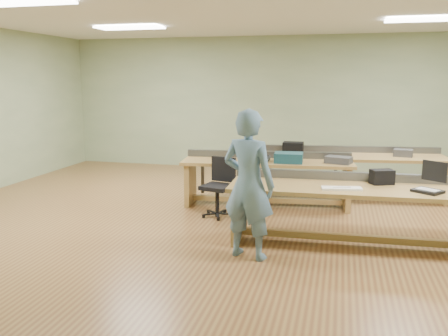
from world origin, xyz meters
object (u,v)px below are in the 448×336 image
(workbench_mid, at_px, (267,172))
(drinks_can, at_px, (244,157))
(camera_bag, at_px, (382,177))
(mug, at_px, (267,158))
(person, at_px, (248,185))
(parts_bin_teal, at_px, (289,158))
(workbench_front, at_px, (362,201))
(workbench_back, at_px, (349,166))
(task_chair, at_px, (219,195))
(laptop_base, at_px, (428,191))
(parts_bin_grey, at_px, (339,160))

(workbench_mid, relative_size, drinks_can, 25.59)
(camera_bag, xyz_separation_m, mug, (-1.67, 1.32, -0.04))
(person, height_order, parts_bin_teal, person)
(workbench_front, relative_size, parts_bin_teal, 7.45)
(workbench_front, height_order, camera_bag, camera_bag)
(workbench_back, bearing_deg, task_chair, -146.04)
(workbench_mid, bearing_deg, workbench_back, 28.25)
(task_chair, distance_m, mug, 1.05)
(laptop_base, xyz_separation_m, drinks_can, (-2.53, 1.65, 0.04))
(task_chair, height_order, parts_bin_grey, task_chair)
(workbench_front, relative_size, workbench_mid, 1.17)
(workbench_front, height_order, parts_bin_teal, parts_bin_teal)
(workbench_back, distance_m, task_chair, 2.57)
(task_chair, bearing_deg, drinks_can, 86.13)
(workbench_back, height_order, parts_bin_teal, parts_bin_teal)
(parts_bin_teal, bearing_deg, task_chair, -144.50)
(workbench_back, height_order, mug, workbench_back)
(camera_bag, bearing_deg, workbench_front, -159.73)
(workbench_back, relative_size, task_chair, 3.76)
(person, bearing_deg, workbench_front, -134.34)
(workbench_mid, xyz_separation_m, parts_bin_grey, (1.13, 0.01, 0.25))
(workbench_mid, relative_size, workbench_back, 0.84)
(camera_bag, bearing_deg, parts_bin_teal, 113.61)
(person, xyz_separation_m, laptop_base, (2.01, 0.60, -0.10))
(workbench_front, height_order, mug, workbench_front)
(workbench_front, height_order, person, person)
(workbench_mid, bearing_deg, parts_bin_teal, -22.02)
(workbench_back, xyz_separation_m, camera_bag, (0.36, -2.30, 0.28))
(workbench_front, relative_size, person, 1.90)
(workbench_mid, distance_m, laptop_base, 2.78)
(workbench_front, bearing_deg, mug, 130.97)
(camera_bag, xyz_separation_m, parts_bin_teal, (-1.31, 1.30, -0.02))
(parts_bin_grey, height_order, drinks_can, drinks_can)
(person, xyz_separation_m, task_chair, (-0.76, 1.56, -0.54))
(mug, xyz_separation_m, drinks_can, (-0.37, -0.01, 0.01))
(task_chair, bearing_deg, parts_bin_teal, 50.56)
(workbench_front, bearing_deg, workbench_mid, 129.49)
(laptop_base, height_order, task_chair, task_chair)
(workbench_mid, height_order, drinks_can, same)
(task_chair, bearing_deg, mug, 64.31)
(workbench_back, bearing_deg, person, -117.10)
(workbench_front, distance_m, camera_bag, 0.42)
(workbench_front, distance_m, laptop_base, 0.76)
(laptop_base, relative_size, drinks_can, 2.76)
(task_chair, xyz_separation_m, parts_bin_grey, (1.74, 0.80, 0.48))
(laptop_base, height_order, parts_bin_teal, parts_bin_teal)
(mug, bearing_deg, task_chair, -130.75)
(parts_bin_grey, bearing_deg, camera_bag, -68.99)
(task_chair, bearing_deg, laptop_base, -3.92)
(person, bearing_deg, parts_bin_grey, -96.70)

